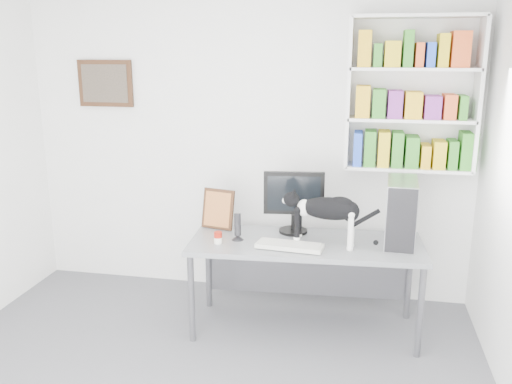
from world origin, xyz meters
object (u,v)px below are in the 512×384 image
monitor (294,202)px  soup_can (218,238)px  cat (327,221)px  keyboard (290,246)px  leaning_print (218,208)px  desk (305,286)px  bookshelf (412,94)px  speaker (238,226)px  pc_tower (401,212)px

monitor → soup_can: 0.69m
monitor → cat: size_ratio=0.79×
monitor → keyboard: (0.02, -0.37, -0.24)m
keyboard → leaning_print: size_ratio=1.45×
monitor → keyboard: 0.44m
cat → desk: bearing=160.8°
desk → cat: bearing=-27.5°
bookshelf → desk: size_ratio=0.69×
bookshelf → speaker: size_ratio=5.58×
pc_tower → soup_can: 1.42m
monitor → keyboard: size_ratio=1.04×
cat → pc_tower: bearing=24.5°
leaning_print → soup_can: size_ratio=3.77×
bookshelf → cat: bearing=-133.4°
soup_can → desk: bearing=14.2°
monitor → keyboard: monitor is taller
monitor → leaning_print: 0.64m
desk → cat: 0.60m
desk → leaning_print: bearing=162.2°
keyboard → pc_tower: (0.81, 0.29, 0.23)m
keyboard → leaning_print: leaning_print is taller
cat → leaning_print: bearing=168.7°
bookshelf → keyboard: bookshelf is taller
speaker → soup_can: (-0.13, -0.10, -0.07)m
monitor → leaning_print: size_ratio=1.51×
desk → soup_can: soup_can is taller
pc_tower → soup_can: size_ratio=5.45×
keyboard → cat: (0.26, 0.09, 0.18)m
keyboard → speaker: speaker is taller
bookshelf → monitor: bearing=-157.8°
desk → keyboard: size_ratio=3.61×
desk → monitor: (-0.13, 0.21, 0.63)m
keyboard → desk: bearing=63.4°
bookshelf → leaning_print: (-1.52, -0.38, -0.93)m
desk → cat: size_ratio=2.75×
leaning_print → cat: bearing=-3.4°
bookshelf → cat: size_ratio=1.90×
keyboard → leaning_print: (-0.65, 0.36, 0.15)m
cat → monitor: bearing=140.6°
monitor → soup_can: bearing=-152.1°
bookshelf → keyboard: bearing=-139.7°
soup_can → bookshelf: bearing=27.3°
leaning_print → soup_can: 0.39m
keyboard → speaker: (-0.43, 0.10, 0.09)m
bookshelf → monitor: (-0.89, -0.36, -0.84)m
pc_tower → cat: bearing=-157.5°
pc_tower → speaker: size_ratio=2.23×
monitor → pc_tower: (0.83, -0.08, -0.01)m
pc_tower → soup_can: bearing=-165.1°
keyboard → soup_can: bearing=-174.4°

